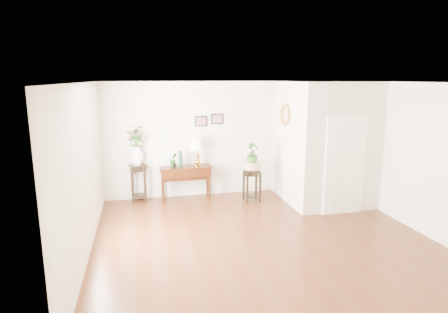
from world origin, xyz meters
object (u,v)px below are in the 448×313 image
object	(u,v)px
console_table	(186,183)
plant_stand_a	(139,183)
table_lamp	(197,152)
plant_stand_b	(252,185)

from	to	relation	value
console_table	plant_stand_a	size ratio (longest dim) A/B	1.37
table_lamp	plant_stand_a	xyz separation A→B (m)	(-1.40, 0.10, -0.72)
plant_stand_a	plant_stand_b	bearing A→B (deg)	-12.53
console_table	table_lamp	bearing A→B (deg)	-1.23
table_lamp	plant_stand_b	size ratio (longest dim) A/B	0.85
table_lamp	console_table	bearing A→B (deg)	180.00
plant_stand_a	plant_stand_b	world-z (taller)	plant_stand_a
plant_stand_a	plant_stand_b	distance (m)	2.68
plant_stand_a	console_table	bearing A→B (deg)	-5.36
table_lamp	plant_stand_a	size ratio (longest dim) A/B	0.75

